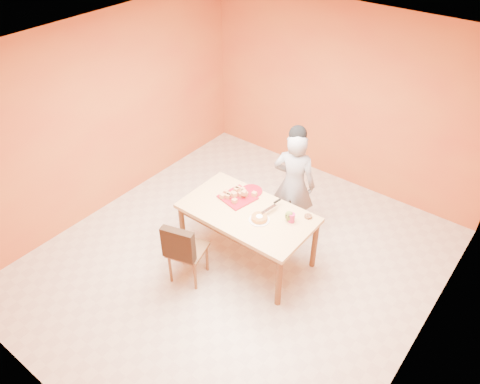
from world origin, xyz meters
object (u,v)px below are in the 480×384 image
Objects in this scene: sponge_cake at (259,218)px; checker_tin at (308,216)px; dining_chair at (186,249)px; egg_ornament at (289,216)px; magenta_glass at (292,218)px; red_dinner_plate at (251,191)px; pastry_platter at (238,197)px; dining_table at (247,217)px; person at (294,184)px.

sponge_cake is 0.58m from checker_tin.
egg_ornament is (0.85, 0.87, 0.36)m from dining_chair.
sponge_cake reaches higher than checker_tin.
magenta_glass is (0.88, 0.87, 0.35)m from dining_chair.
checker_tin reaches higher than red_dinner_plate.
pastry_platter is at bearing -179.52° from egg_ornament.
pastry_platter is 0.50m from sponge_cake.
red_dinner_plate is at bearing 165.53° from magenta_glass.
pastry_platter is at bearing -177.71° from magenta_glass.
dining_chair is 7.93× the size of magenta_glass.
sponge_cake is (0.21, -0.05, 0.13)m from dining_table.
dining_table is at bearing 46.53° from dining_chair.
magenta_glass is 0.22m from checker_tin.
dining_chair is 0.90m from pastry_platter.
sponge_cake is at bearing -145.60° from magenta_glass.
person is 0.57m from red_dinner_plate.
magenta_glass is at bearing 34.40° from sponge_cake.
pastry_platter is at bearing 42.81° from person.
pastry_platter is 4.15× the size of checker_tin.
red_dinner_plate is 0.74m from magenta_glass.
magenta_glass reaches higher than red_dinner_plate.
dining_table is 0.54m from egg_ornament.
pastry_platter is at bearing 158.83° from sponge_cake.
person is 8.01× the size of sponge_cake.
pastry_platter is 0.22m from red_dinner_plate.
checker_tin is at bearing 30.51° from dining_chair.
dining_chair is 6.53× the size of egg_ornament.
sponge_cake is 0.35m from egg_ornament.
sponge_cake is at bearing -44.04° from red_dinner_plate.
pastry_platter is 0.75m from egg_ornament.
pastry_platter is 0.91m from checker_tin.
red_dinner_plate is at bearing 75.69° from pastry_platter.
egg_ornament reaches higher than magenta_glass.
red_dinner_plate reaches higher than dining_table.
dining_chair is at bearing -98.82° from red_dinner_plate.
pastry_platter is at bearing 66.43° from dining_chair.
pastry_platter is 1.36× the size of red_dinner_plate.
dining_chair is 1.29m from magenta_glass.
dining_table is 14.17× the size of magenta_glass.
sponge_cake is 1.40× the size of egg_ornament.
egg_ornament is (0.74, 0.03, 0.06)m from pastry_platter.
egg_ornament is 1.52× the size of checker_tin.
red_dinner_plate is (-0.20, 0.35, 0.10)m from dining_table.
dining_table is 8.33× the size of sponge_cake.
dining_chair is at bearing 55.17° from person.
egg_ornament is at bearing -169.18° from magenta_glass.
sponge_cake is at bearing 78.15° from person.
pastry_platter is (-0.26, 0.13, 0.11)m from dining_table.
dining_table is 4.25× the size of pastry_platter.
person is 13.63× the size of magenta_glass.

